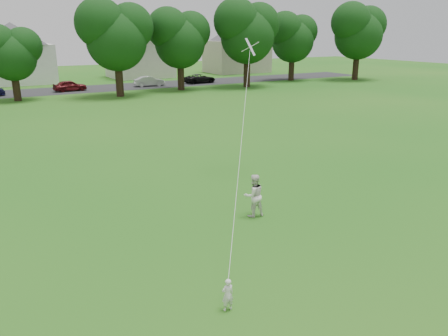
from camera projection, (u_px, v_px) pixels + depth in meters
ground at (222, 278)px, 11.40m from camera, size 160.00×160.00×0.00m
street at (28, 93)px, 46.24m from camera, size 90.00×7.00×0.01m
toddler at (228, 295)px, 9.99m from camera, size 0.30×0.21×0.81m
older_boy at (254, 195)px, 15.06m from camera, size 0.79×0.65×1.52m
kite at (242, 131)px, 14.27m from camera, size 3.50×4.80×11.78m
tree_row at (90, 31)px, 41.92m from camera, size 82.62×9.85×10.84m
house_row at (4, 43)px, 52.64m from camera, size 76.54×14.02×10.10m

